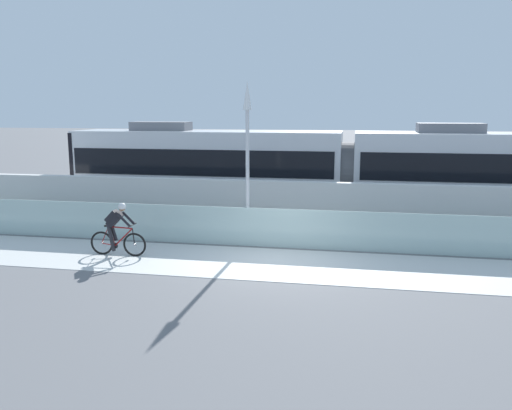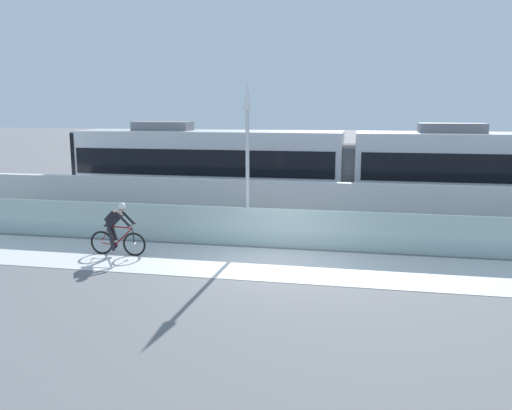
# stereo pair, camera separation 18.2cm
# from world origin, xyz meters

# --- Properties ---
(ground_plane) EXTENTS (200.00, 200.00, 0.00)m
(ground_plane) POSITION_xyz_m (0.00, 0.00, 0.00)
(ground_plane) COLOR slate
(bike_path_deck) EXTENTS (32.00, 3.20, 0.01)m
(bike_path_deck) POSITION_xyz_m (0.00, 0.00, 0.01)
(bike_path_deck) COLOR silver
(bike_path_deck) RESTS_ON ground
(glass_parapet) EXTENTS (32.00, 0.05, 1.25)m
(glass_parapet) POSITION_xyz_m (0.00, 1.85, 0.62)
(glass_parapet) COLOR #ADC6C1
(glass_parapet) RESTS_ON ground
(concrete_barrier_wall) EXTENTS (32.00, 0.36, 1.88)m
(concrete_barrier_wall) POSITION_xyz_m (0.00, 3.65, 0.94)
(concrete_barrier_wall) COLOR silver
(concrete_barrier_wall) RESTS_ON ground
(tram_rail_near) EXTENTS (32.00, 0.08, 0.01)m
(tram_rail_near) POSITION_xyz_m (0.00, 6.13, 0.00)
(tram_rail_near) COLOR #595654
(tram_rail_near) RESTS_ON ground
(tram_rail_far) EXTENTS (32.00, 0.08, 0.01)m
(tram_rail_far) POSITION_xyz_m (0.00, 7.57, 0.00)
(tram_rail_far) COLOR #595654
(tram_rail_far) RESTS_ON ground
(tram) EXTENTS (22.56, 2.54, 3.81)m
(tram) POSITION_xyz_m (1.75, 6.85, 1.89)
(tram) COLOR silver
(tram) RESTS_ON ground
(cyclist_on_bike) EXTENTS (1.77, 0.58, 1.61)m
(cyclist_on_bike) POSITION_xyz_m (-4.83, -0.00, 0.80)
(cyclist_on_bike) COLOR black
(cyclist_on_bike) RESTS_ON ground
(lamp_post_antenna) EXTENTS (0.28, 0.28, 5.20)m
(lamp_post_antenna) POSITION_xyz_m (-1.31, 2.15, 3.29)
(lamp_post_antenna) COLOR gray
(lamp_post_antenna) RESTS_ON ground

